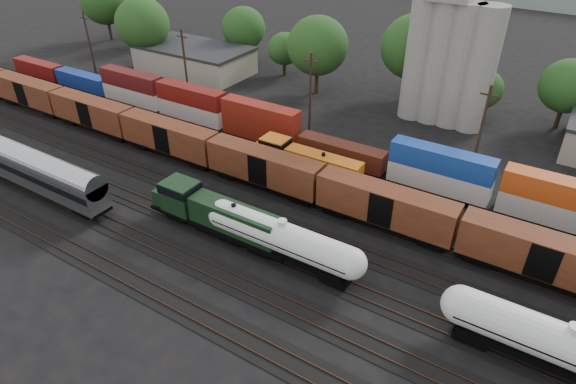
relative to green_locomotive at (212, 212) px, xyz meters
The scene contains 13 objects.
ground 10.10m from the green_locomotive, 30.83° to the left, with size 600.00×600.00×0.00m, color black.
tracks 10.09m from the green_locomotive, 30.83° to the left, with size 180.00×33.20×0.20m.
green_locomotive is the anchor object (origin of this frame).
tank_car_a 8.79m from the green_locomotive, ahead, with size 17.60×3.15×4.61m.
tank_car_b 33.57m from the green_locomotive, ahead, with size 18.63×3.34×4.88m.
passenger_coach 24.08m from the green_locomotive, 168.01° to the right, with size 24.39×3.01×5.54m.
orange_locomotive 15.18m from the green_locomotive, 81.23° to the left, with size 16.62×2.77×4.15m.
boxcar_string 25.04m from the green_locomotive, 23.55° to the left, with size 184.40×2.90×4.20m.
container_wall 22.74m from the green_locomotive, 61.57° to the left, with size 160.00×2.60×5.80m.
grain_silo 43.50m from the green_locomotive, 74.12° to the left, with size 13.40×5.00×29.00m.
industrial_sheds 42.96m from the green_locomotive, 69.56° to the left, with size 119.38×17.26×5.10m.
tree_band 44.23m from the green_locomotive, 84.76° to the left, with size 164.68×22.25×14.14m.
utility_poles 28.50m from the green_locomotive, 72.76° to the left, with size 122.20×0.36×12.00m.
Camera 1 is at (20.26, -35.78, 31.65)m, focal length 30.00 mm.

